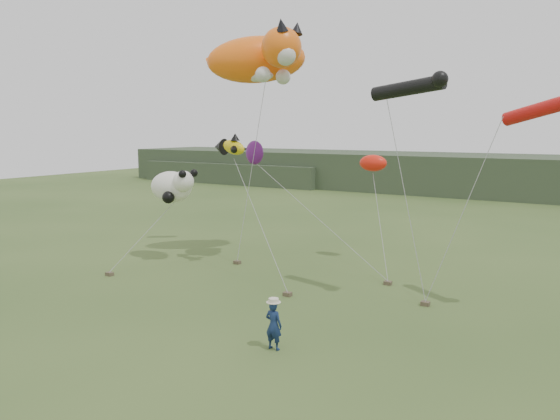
{
  "coord_description": "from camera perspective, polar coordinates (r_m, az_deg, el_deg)",
  "views": [
    {
      "loc": [
        10.9,
        -14.57,
        6.68
      ],
      "look_at": [
        0.07,
        3.0,
        3.62
      ],
      "focal_mm": 35.0,
      "sensor_mm": 36.0,
      "label": 1
    }
  ],
  "objects": [
    {
      "name": "ground",
      "position": [
        19.38,
        -4.93,
        -11.75
      ],
      "size": [
        120.0,
        120.0,
        0.0
      ],
      "primitive_type": "plane",
      "color": "#385123",
      "rests_on": "ground"
    },
    {
      "name": "headland",
      "position": [
        61.08,
        18.32,
        3.54
      ],
      "size": [
        90.0,
        13.0,
        4.0
      ],
      "color": "#2D3D28",
      "rests_on": "ground"
    },
    {
      "name": "festival_attendant",
      "position": [
        16.98,
        -0.67,
        -11.96
      ],
      "size": [
        0.56,
        0.37,
        1.53
      ],
      "primitive_type": "imported",
      "rotation": [
        0.0,
        0.0,
        3.14
      ],
      "color": "#14254D",
      "rests_on": "ground"
    },
    {
      "name": "sandbag_anchors",
      "position": [
        23.98,
        0.26,
        -7.53
      ],
      "size": [
        14.0,
        5.56,
        0.16
      ],
      "color": "brown",
      "rests_on": "ground"
    },
    {
      "name": "cat_kite",
      "position": [
        27.98,
        -1.91,
        15.61
      ],
      "size": [
        6.73,
        5.23,
        2.91
      ],
      "color": "orange",
      "rests_on": "ground"
    },
    {
      "name": "fish_kite",
      "position": [
        26.46,
        -5.4,
        6.62
      ],
      "size": [
        2.09,
        1.39,
        1.13
      ],
      "color": "gold",
      "rests_on": "ground"
    },
    {
      "name": "tube_kites",
      "position": [
        21.16,
        19.31,
        11.16
      ],
      "size": [
        7.41,
        2.81,
        1.92
      ],
      "color": "black",
      "rests_on": "ground"
    },
    {
      "name": "panda_kite",
      "position": [
        28.13,
        -11.11,
        2.45
      ],
      "size": [
        2.79,
        1.8,
        1.73
      ],
      "color": "white",
      "rests_on": "ground"
    },
    {
      "name": "misc_kites",
      "position": [
        29.14,
        2.94,
        5.52
      ],
      "size": [
        8.15,
        1.21,
        1.47
      ],
      "color": "red",
      "rests_on": "ground"
    }
  ]
}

